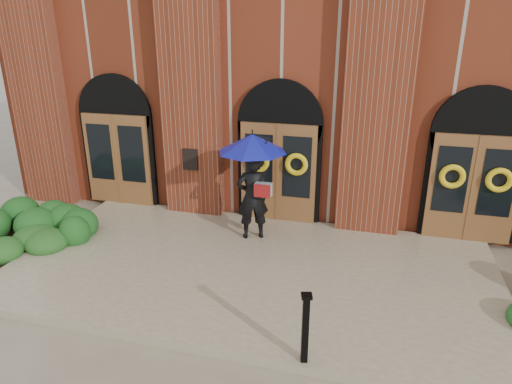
% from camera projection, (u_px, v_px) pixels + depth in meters
% --- Properties ---
extents(ground, '(90.00, 90.00, 0.00)m').
position_uv_depth(ground, '(248.00, 277.00, 9.43)').
color(ground, gray).
rests_on(ground, ground).
extents(landing, '(10.00, 5.30, 0.15)m').
position_uv_depth(landing, '(250.00, 270.00, 9.54)').
color(landing, tan).
rests_on(landing, ground).
extents(church_building, '(16.20, 12.53, 7.00)m').
position_uv_depth(church_building, '(316.00, 65.00, 16.15)').
color(church_building, maroon).
rests_on(church_building, ground).
extents(man_with_umbrella, '(2.06, 2.06, 2.49)m').
position_uv_depth(man_with_umbrella, '(253.00, 167.00, 10.24)').
color(man_with_umbrella, black).
rests_on(man_with_umbrella, landing).
extents(metal_post, '(0.19, 0.19, 1.16)m').
position_uv_depth(metal_post, '(305.00, 327.00, 6.66)').
color(metal_post, black).
rests_on(metal_post, landing).
extents(hedge_wall_left, '(2.83, 1.13, 0.73)m').
position_uv_depth(hedge_wall_left, '(48.00, 224.00, 11.03)').
color(hedge_wall_left, '#194A18').
rests_on(hedge_wall_left, ground).
extents(hedge_front_left, '(1.48, 1.27, 0.52)m').
position_uv_depth(hedge_front_left, '(24.00, 245.00, 10.21)').
color(hedge_front_left, '#214F1B').
rests_on(hedge_front_left, ground).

